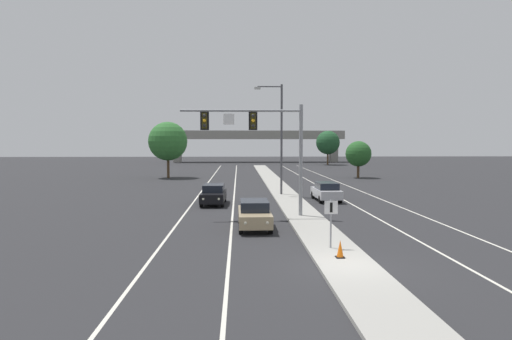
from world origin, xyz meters
The scene contains 17 objects.
ground_plane centered at (0.00, 0.00, 0.00)m, with size 260.00×260.00×0.00m, color #28282B.
median_island centered at (0.00, 18.00, 0.07)m, with size 2.40×110.00×0.15m, color #9E9B93.
lane_stripe_oncoming_center centered at (-4.70, 25.00, 0.00)m, with size 0.14×100.00×0.01m, color silver.
lane_stripe_receding_center centered at (4.70, 25.00, 0.00)m, with size 0.14×100.00×0.01m, color silver.
edge_stripe_left centered at (-8.00, 25.00, 0.00)m, with size 0.14×100.00×0.01m, color silver.
edge_stripe_right centered at (8.00, 25.00, 0.00)m, with size 0.14×100.00×0.01m, color silver.
overhead_signal_mast centered at (-2.77, 11.46, 5.36)m, with size 7.89×0.44×7.20m.
median_sign_post centered at (-0.12, 2.63, 1.59)m, with size 0.60×0.10×2.20m.
street_lamp_median centered at (-0.58, 23.07, 5.79)m, with size 2.58×0.28×10.00m.
car_oncoming_tan centered at (-3.38, 8.07, 0.82)m, with size 1.86×4.48×1.58m.
car_oncoming_black centered at (-6.27, 17.71, 0.82)m, with size 1.92×4.51×1.58m.
car_receding_silver centered at (3.05, 19.38, 0.82)m, with size 1.92×4.51×1.58m.
traffic_cone_median_nose centered at (-0.08, 0.96, 0.51)m, with size 0.36×0.36×0.74m.
overpass_bridge centered at (0.00, 90.15, 5.78)m, with size 42.40×6.40×7.65m.
tree_far_left_c centered at (-13.96, 43.57, 5.03)m, with size 5.32×5.32×7.70m.
tree_far_right_b centered at (12.17, 42.54, 3.30)m, with size 3.50×3.50×5.07m.
tree_far_right_a centered at (14.96, 76.66, 4.80)m, with size 5.08×5.08×7.35m.
Camera 1 is at (-4.28, -16.70, 4.94)m, focal length 30.62 mm.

